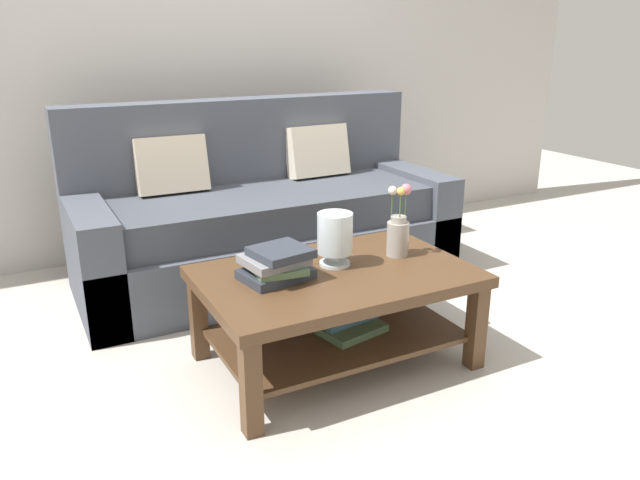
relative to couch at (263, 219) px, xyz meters
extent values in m
plane|color=#B7B2A8|center=(-0.09, -0.84, -0.36)|extent=(10.00, 10.00, 0.00)
cube|color=#BCB7B2|center=(-0.09, 0.81, 0.99)|extent=(6.40, 0.12, 2.70)
cube|color=#474C56|center=(0.00, -0.07, -0.18)|extent=(2.21, 0.90, 0.36)
cube|color=#40444E|center=(0.00, -0.10, 0.10)|extent=(1.97, 0.74, 0.20)
cube|color=#474C56|center=(0.00, 0.28, 0.35)|extent=(2.21, 0.20, 0.70)
cube|color=#474C56|center=(-1.01, -0.07, -0.06)|extent=(0.20, 0.90, 0.60)
cube|color=#474C56|center=(1.01, -0.07, -0.06)|extent=(0.20, 0.90, 0.60)
cube|color=beige|center=(-0.50, 0.14, 0.36)|extent=(0.40, 0.19, 0.34)
cube|color=beige|center=(0.44, 0.14, 0.36)|extent=(0.41, 0.20, 0.34)
cube|color=#4C331E|center=(-0.12, -1.13, 0.06)|extent=(1.18, 0.76, 0.05)
cube|color=#4C331E|center=(-0.66, -1.46, -0.17)|extent=(0.07, 0.07, 0.40)
cube|color=#4C331E|center=(0.41, -1.46, -0.17)|extent=(0.07, 0.07, 0.40)
cube|color=#4C331E|center=(-0.66, -0.81, -0.17)|extent=(0.07, 0.07, 0.40)
cube|color=#4C331E|center=(0.41, -0.81, -0.17)|extent=(0.07, 0.07, 0.40)
cube|color=#4C331E|center=(-0.12, -1.13, -0.22)|extent=(1.06, 0.64, 0.02)
cube|color=#51704C|center=(-0.06, -1.17, -0.20)|extent=(0.31, 0.25, 0.03)
cube|color=#3D6075|center=(-0.06, -1.09, -0.16)|extent=(0.31, 0.24, 0.03)
cube|color=#2D333D|center=(-0.39, -1.09, 0.10)|extent=(0.31, 0.25, 0.04)
cube|color=#51704C|center=(-0.39, -1.11, 0.14)|extent=(0.23, 0.22, 0.03)
cube|color=slate|center=(-0.40, -1.09, 0.17)|extent=(0.27, 0.25, 0.04)
cube|color=#2D333D|center=(-0.37, -1.11, 0.20)|extent=(0.26, 0.25, 0.04)
cylinder|color=silver|center=(-0.09, -1.06, 0.09)|extent=(0.14, 0.14, 0.02)
cylinder|color=silver|center=(-0.09, -1.06, 0.12)|extent=(0.04, 0.04, 0.04)
cylinder|color=silver|center=(-0.09, -1.06, 0.23)|extent=(0.16, 0.16, 0.18)
sphere|color=#3D6075|center=(-0.11, -1.06, 0.19)|extent=(0.05, 0.05, 0.05)
sphere|color=#51704C|center=(-0.06, -1.05, 0.19)|extent=(0.05, 0.05, 0.05)
cylinder|color=#9E998E|center=(0.23, -1.08, 0.16)|extent=(0.10, 0.10, 0.16)
cylinder|color=#9E998E|center=(0.23, -1.08, 0.26)|extent=(0.07, 0.07, 0.03)
cylinder|color=#426638|center=(0.27, -1.08, 0.33)|extent=(0.01, 0.01, 0.11)
sphere|color=#C66B7A|center=(0.27, -1.08, 0.39)|extent=(0.05, 0.05, 0.05)
cylinder|color=#426638|center=(0.21, -1.06, 0.32)|extent=(0.01, 0.01, 0.11)
sphere|color=silver|center=(0.21, -1.06, 0.39)|extent=(0.04, 0.04, 0.04)
cylinder|color=#426638|center=(0.23, -1.10, 0.33)|extent=(0.01, 0.01, 0.11)
sphere|color=gold|center=(0.23, -1.10, 0.39)|extent=(0.04, 0.04, 0.04)
camera|label=1|loc=(-1.34, -3.32, 1.07)|focal=34.40mm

